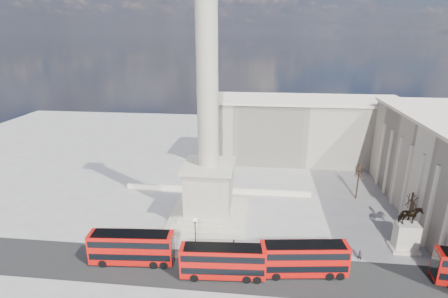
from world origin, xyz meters
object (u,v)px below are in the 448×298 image
equestrian_statue (407,233)px  pedestrian_crossing (234,245)px  pedestrian_standing (322,258)px  pedestrian_walking (360,256)px  red_bus_a (132,247)px  victorian_lamp (195,234)px  red_bus_b (223,261)px  nelsons_column (208,153)px  red_bus_c (304,259)px

equestrian_statue → pedestrian_crossing: bearing=-173.4°
pedestrian_standing → equestrian_statue: bearing=172.3°
pedestrian_walking → red_bus_a: bearing=-161.7°
pedestrian_standing → victorian_lamp: bearing=-26.8°
red_bus_b → victorian_lamp: victorian_lamp is taller
nelsons_column → red_bus_a: bearing=-122.8°
red_bus_b → pedestrian_standing: 15.16m
red_bus_b → equestrian_statue: (27.86, 9.54, 0.54)m
nelsons_column → pedestrian_crossing: nelsons_column is taller
victorian_lamp → pedestrian_crossing: 6.73m
nelsons_column → pedestrian_crossing: bearing=-60.9°
red_bus_c → equestrian_statue: bearing=18.1°
red_bus_b → red_bus_c: (11.33, 1.76, 0.07)m
red_bus_c → pedestrian_standing: 4.54m
red_bus_a → pedestrian_walking: (33.97, 4.18, -1.73)m
red_bus_b → pedestrian_walking: red_bus_b is taller
red_bus_a → red_bus_b: (13.86, -1.64, -0.10)m
red_bus_b → pedestrian_crossing: 6.68m
victorian_lamp → pedestrian_walking: size_ratio=3.59×
nelsons_column → equestrian_statue: bearing=-11.6°
pedestrian_crossing → nelsons_column: bearing=11.8°
red_bus_a → pedestrian_crossing: bearing=13.9°
red_bus_a → pedestrian_walking: bearing=2.9°
red_bus_a → red_bus_c: 25.18m
red_bus_c → victorian_lamp: bearing=163.5°
red_bus_c → equestrian_statue: equestrian_statue is taller
red_bus_b → equestrian_statue: 29.46m
pedestrian_walking → red_bus_b: bearing=-152.6°
pedestrian_walking → pedestrian_crossing: bearing=-170.5°
red_bus_b → pedestrian_standing: (14.33, 4.66, -1.70)m
equestrian_statue → pedestrian_standing: equestrian_statue is taller
red_bus_c → pedestrian_crossing: bearing=148.7°
red_bus_c → equestrian_statue: size_ratio=1.43×
red_bus_a → pedestrian_walking: red_bus_a is taller
red_bus_b → pedestrian_standing: size_ratio=7.23×
red_bus_c → pedestrian_walking: bearing=17.7°
red_bus_c → pedestrian_walking: size_ratio=6.90×
equestrian_statue → red_bus_c: bearing=-154.8°
nelsons_column → pedestrian_walking: size_ratio=27.43×
red_bus_a → red_bus_b: size_ratio=1.04×
red_bus_c → red_bus_b: bearing=-178.3°
red_bus_b → victorian_lamp: (-4.83, 4.43, 1.30)m
red_bus_b → pedestrian_walking: 21.00m
nelsons_column → equestrian_statue: nelsons_column is taller
red_bus_a → pedestrian_crossing: size_ratio=6.53×
red_bus_a → victorian_lamp: size_ratio=1.93×
red_bus_b → red_bus_c: red_bus_c is taller
nelsons_column → pedestrian_standing: bearing=-31.4°
equestrian_statue → pedestrian_walking: 8.86m
nelsons_column → equestrian_statue: (32.37, -6.63, -9.84)m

